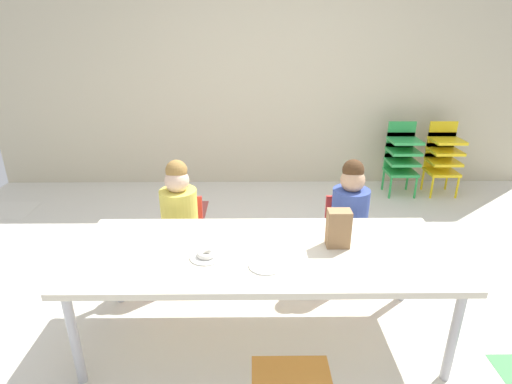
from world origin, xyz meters
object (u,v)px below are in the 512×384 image
(seated_child_middle_seat, at_px, (350,209))
(kid_chair_yellow_stack, at_px, (443,154))
(kid_chair_green_stack, at_px, (402,154))
(donut_powdered_on_plate, at_px, (206,254))
(craft_table, at_px, (263,257))
(paper_plate_center_table, at_px, (266,265))
(paper_bag_brown, at_px, (338,228))
(paper_plate_near_edge, at_px, (206,257))
(seated_child_near_camera, at_px, (179,210))

(seated_child_middle_seat, distance_m, kid_chair_yellow_stack, 2.19)
(kid_chair_green_stack, bearing_deg, kid_chair_yellow_stack, 0.00)
(kid_chair_yellow_stack, distance_m, donut_powdered_on_plate, 3.36)
(craft_table, distance_m, seated_child_middle_seat, 0.89)
(kid_chair_yellow_stack, xyz_separation_m, paper_plate_center_table, (-2.04, -2.47, 0.14))
(paper_bag_brown, distance_m, paper_plate_near_edge, 0.75)
(seated_child_near_camera, bearing_deg, kid_chair_yellow_stack, 32.43)
(paper_bag_brown, bearing_deg, seated_child_near_camera, 149.67)
(kid_chair_yellow_stack, relative_size, paper_bag_brown, 3.64)
(kid_chair_green_stack, xyz_separation_m, paper_bag_brown, (-1.17, -2.26, 0.25))
(seated_child_near_camera, bearing_deg, paper_plate_center_table, -53.67)
(craft_table, relative_size, paper_plate_near_edge, 11.69)
(craft_table, bearing_deg, paper_plate_near_edge, -166.37)
(craft_table, xyz_separation_m, seated_child_middle_seat, (0.63, 0.63, 0.00))
(craft_table, height_order, paper_plate_near_edge, paper_plate_near_edge)
(kid_chair_yellow_stack, xyz_separation_m, paper_plate_near_edge, (-2.36, -2.38, 0.14))
(paper_bag_brown, relative_size, paper_plate_near_edge, 1.22)
(kid_chair_green_stack, bearing_deg, seated_child_middle_seat, -119.92)
(kid_chair_yellow_stack, bearing_deg, craft_table, -131.69)
(seated_child_middle_seat, distance_m, paper_plate_center_table, 1.01)
(kid_chair_green_stack, bearing_deg, donut_powdered_on_plate, -128.68)
(seated_child_middle_seat, relative_size, paper_plate_near_edge, 5.10)
(paper_plate_center_table, bearing_deg, seated_child_near_camera, 126.33)
(craft_table, height_order, donut_powdered_on_plate, donut_powdered_on_plate)
(paper_plate_center_table, bearing_deg, donut_powdered_on_plate, 164.22)
(seated_child_middle_seat, bearing_deg, paper_plate_center_table, -127.96)
(seated_child_middle_seat, height_order, paper_plate_center_table, seated_child_middle_seat)
(seated_child_near_camera, relative_size, paper_plate_center_table, 5.10)
(craft_table, relative_size, seated_child_middle_seat, 2.29)
(craft_table, bearing_deg, paper_plate_center_table, -87.10)
(craft_table, relative_size, donut_powdered_on_plate, 20.23)
(kid_chair_yellow_stack, bearing_deg, seated_child_middle_seat, -130.36)
(seated_child_near_camera, height_order, kid_chair_green_stack, seated_child_near_camera)
(seated_child_middle_seat, xyz_separation_m, kid_chair_yellow_stack, (1.42, 1.67, -0.10))
(seated_child_near_camera, height_order, kid_chair_yellow_stack, seated_child_near_camera)
(seated_child_near_camera, xyz_separation_m, donut_powdered_on_plate, (0.27, -0.71, 0.07))
(paper_plate_near_edge, distance_m, donut_powdered_on_plate, 0.02)
(paper_bag_brown, bearing_deg, paper_plate_center_table, -152.91)
(seated_child_middle_seat, xyz_separation_m, paper_plate_near_edge, (-0.94, -0.71, 0.05))
(paper_plate_near_edge, relative_size, donut_powdered_on_plate, 1.73)
(seated_child_near_camera, bearing_deg, paper_bag_brown, -30.33)
(seated_child_near_camera, xyz_separation_m, seated_child_middle_seat, (1.21, 0.00, 0.00))
(seated_child_near_camera, distance_m, paper_plate_center_table, 0.99)
(kid_chair_yellow_stack, distance_m, paper_plate_near_edge, 3.36)
(paper_bag_brown, xyz_separation_m, donut_powdered_on_plate, (-0.74, -0.12, -0.09))
(paper_plate_near_edge, height_order, donut_powdered_on_plate, donut_powdered_on_plate)
(seated_child_middle_seat, relative_size, paper_plate_center_table, 5.10)
(paper_plate_center_table, bearing_deg, seated_child_middle_seat, 52.04)
(craft_table, bearing_deg, kid_chair_yellow_stack, 48.31)
(craft_table, distance_m, paper_plate_center_table, 0.17)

